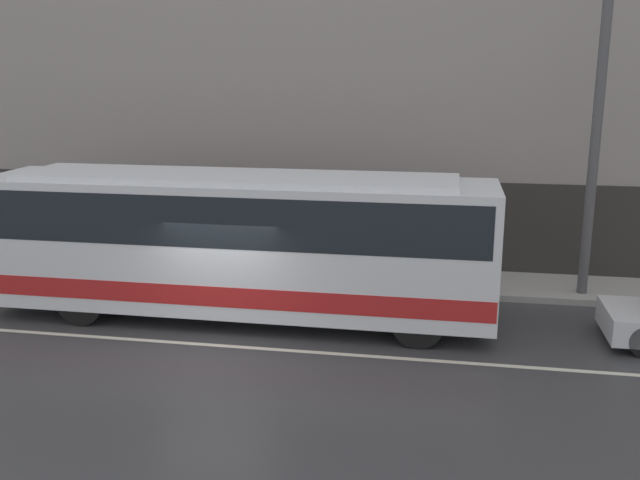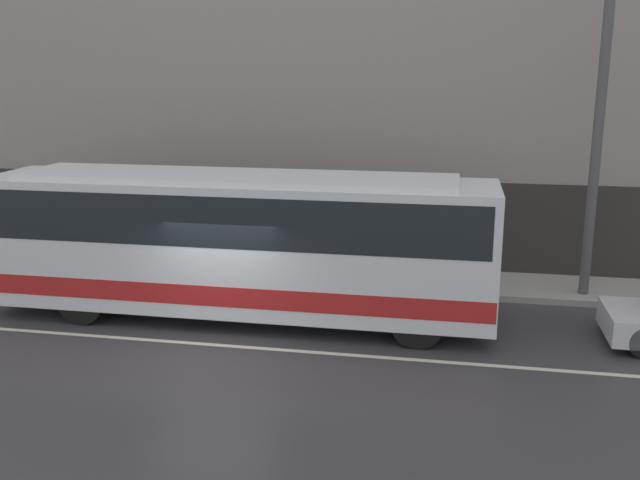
# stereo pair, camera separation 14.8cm
# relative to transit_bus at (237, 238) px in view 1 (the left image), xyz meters

# --- Properties ---
(ground_plane) EXTENTS (60.00, 60.00, 0.00)m
(ground_plane) POSITION_rel_transit_bus_xyz_m (-0.01, -1.75, -1.90)
(ground_plane) COLOR #38383A
(sidewalk) EXTENTS (60.00, 2.25, 0.16)m
(sidewalk) POSITION_rel_transit_bus_xyz_m (-0.01, 3.38, -1.82)
(sidewalk) COLOR #A09E99
(sidewalk) RESTS_ON ground_plane
(building_facade) EXTENTS (60.00, 0.35, 10.56)m
(building_facade) POSITION_rel_transit_bus_xyz_m (-0.01, 4.65, 3.19)
(building_facade) COLOR gray
(building_facade) RESTS_ON ground_plane
(lane_stripe) EXTENTS (54.00, 0.14, 0.01)m
(lane_stripe) POSITION_rel_transit_bus_xyz_m (-0.01, -1.75, -1.90)
(lane_stripe) COLOR beige
(lane_stripe) RESTS_ON ground_plane
(transit_bus) EXTENTS (11.59, 2.49, 3.38)m
(transit_bus) POSITION_rel_transit_bus_xyz_m (0.00, 0.00, 0.00)
(transit_bus) COLOR silver
(transit_bus) RESTS_ON ground_plane
(utility_pole_near) EXTENTS (0.24, 0.24, 8.08)m
(utility_pole_near) POSITION_rel_transit_bus_xyz_m (8.11, 2.86, 2.30)
(utility_pole_near) COLOR #4C4C4F
(utility_pole_near) RESTS_ON sidewalk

